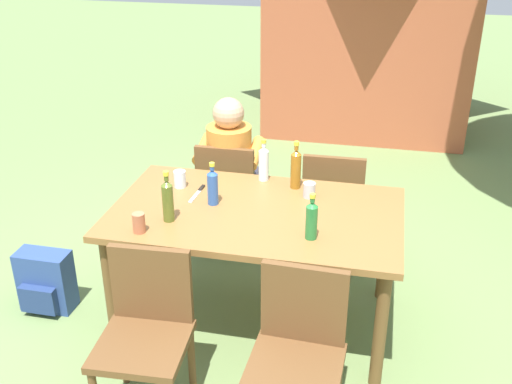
# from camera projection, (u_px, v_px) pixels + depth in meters

# --- Properties ---
(ground_plane) EXTENTS (24.00, 24.00, 0.00)m
(ground_plane) POSITION_uv_depth(u_px,v_px,m) (256.00, 318.00, 3.88)
(ground_plane) COLOR #6B844C
(dining_table) EXTENTS (1.69, 1.00, 0.77)m
(dining_table) POSITION_uv_depth(u_px,v_px,m) (256.00, 224.00, 3.58)
(dining_table) COLOR olive
(dining_table) RESTS_ON ground_plane
(chair_far_left) EXTENTS (0.45, 0.45, 0.87)m
(chair_far_left) POSITION_uv_depth(u_px,v_px,m) (229.00, 191.00, 4.44)
(chair_far_left) COLOR brown
(chair_far_left) RESTS_ON ground_plane
(chair_far_right) EXTENTS (0.45, 0.45, 0.87)m
(chair_far_right) POSITION_uv_depth(u_px,v_px,m) (333.00, 201.00, 4.29)
(chair_far_right) COLOR brown
(chair_far_right) RESTS_ON ground_plane
(chair_near_right) EXTENTS (0.46, 0.46, 0.87)m
(chair_near_right) POSITION_uv_depth(u_px,v_px,m) (298.00, 348.00, 2.89)
(chair_near_right) COLOR brown
(chair_near_right) RESTS_ON ground_plane
(chair_near_left) EXTENTS (0.46, 0.46, 0.87)m
(chair_near_left) POSITION_uv_depth(u_px,v_px,m) (146.00, 326.00, 3.04)
(chair_near_left) COLOR brown
(chair_near_left) RESTS_ON ground_plane
(person_in_white_shirt) EXTENTS (0.47, 0.61, 1.18)m
(person_in_white_shirt) POSITION_uv_depth(u_px,v_px,m) (232.00, 164.00, 4.46)
(person_in_white_shirt) COLOR orange
(person_in_white_shirt) RESTS_ON ground_plane
(bottle_blue) EXTENTS (0.06, 0.06, 0.26)m
(bottle_blue) POSITION_uv_depth(u_px,v_px,m) (213.00, 186.00, 3.57)
(bottle_blue) COLOR #2D56A3
(bottle_blue) RESTS_ON dining_table
(bottle_clear) EXTENTS (0.06, 0.06, 0.28)m
(bottle_clear) POSITION_uv_depth(u_px,v_px,m) (264.00, 163.00, 3.88)
(bottle_clear) COLOR white
(bottle_clear) RESTS_ON dining_table
(bottle_amber) EXTENTS (0.06, 0.06, 0.31)m
(bottle_amber) POSITION_uv_depth(u_px,v_px,m) (296.00, 168.00, 3.76)
(bottle_amber) COLOR #996019
(bottle_amber) RESTS_ON dining_table
(bottle_olive) EXTENTS (0.06, 0.06, 0.30)m
(bottle_olive) POSITION_uv_depth(u_px,v_px,m) (168.00, 200.00, 3.38)
(bottle_olive) COLOR #566623
(bottle_olive) RESTS_ON dining_table
(bottle_green) EXTENTS (0.06, 0.06, 0.26)m
(bottle_green) POSITION_uv_depth(u_px,v_px,m) (312.00, 219.00, 3.21)
(bottle_green) COLOR #287A38
(bottle_green) RESTS_ON dining_table
(cup_terracotta) EXTENTS (0.07, 0.07, 0.11)m
(cup_terracotta) POSITION_uv_depth(u_px,v_px,m) (139.00, 223.00, 3.29)
(cup_terracotta) COLOR #BC6B47
(cup_terracotta) RESTS_ON dining_table
(cup_glass) EXTENTS (0.08, 0.08, 0.11)m
(cup_glass) POSITION_uv_depth(u_px,v_px,m) (180.00, 179.00, 3.81)
(cup_glass) COLOR silver
(cup_glass) RESTS_ON dining_table
(cup_steel) EXTENTS (0.07, 0.07, 0.09)m
(cup_steel) POSITION_uv_depth(u_px,v_px,m) (309.00, 190.00, 3.68)
(cup_steel) COLOR #B2B7BC
(cup_steel) RESTS_ON dining_table
(table_knife) EXTENTS (0.03, 0.24, 0.01)m
(table_knife) POSITION_uv_depth(u_px,v_px,m) (198.00, 192.00, 3.75)
(table_knife) COLOR silver
(table_knife) RESTS_ON dining_table
(backpack_by_near_side) EXTENTS (0.34, 0.23, 0.40)m
(backpack_by_near_side) POSITION_uv_depth(u_px,v_px,m) (45.00, 282.00, 3.90)
(backpack_by_near_side) COLOR #2D4784
(backpack_by_near_side) RESTS_ON ground_plane
(brick_kiosk) EXTENTS (2.49, 2.05, 2.56)m
(brick_kiosk) POSITION_uv_depth(u_px,v_px,m) (373.00, 4.00, 6.75)
(brick_kiosk) COLOR #B25638
(brick_kiosk) RESTS_ON ground_plane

